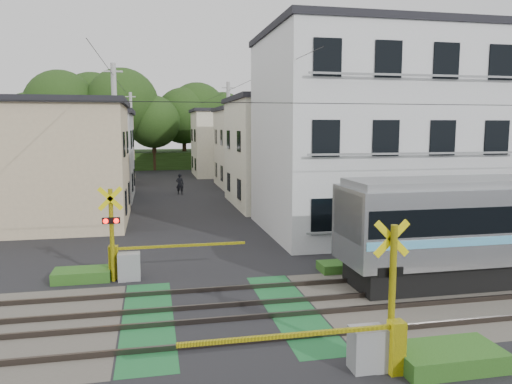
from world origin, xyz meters
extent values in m
plane|color=black|center=(0.00, 0.00, 0.00)|extent=(120.00, 120.00, 0.00)
cube|color=#47423A|center=(0.00, 0.00, 0.00)|extent=(120.00, 6.00, 0.00)
cube|color=black|center=(0.00, 0.00, 0.01)|extent=(5.20, 120.00, 0.00)
cube|color=#145126|center=(-1.90, 0.00, 0.01)|extent=(1.30, 6.00, 0.00)
cube|color=#145126|center=(1.90, 0.00, 0.01)|extent=(1.30, 6.00, 0.00)
cube|color=#3F3833|center=(0.00, -1.90, 0.07)|extent=(120.00, 0.08, 0.14)
cube|color=#3F3833|center=(0.00, -0.50, 0.07)|extent=(120.00, 0.08, 0.14)
cube|color=#3F3833|center=(0.00, 0.50, 0.07)|extent=(120.00, 0.08, 0.14)
cube|color=#3F3833|center=(0.00, 1.90, 0.07)|extent=(120.00, 0.08, 0.14)
cube|color=black|center=(6.38, 1.20, 0.27)|extent=(2.14, 1.97, 0.54)
cube|color=black|center=(4.02, 1.20, 2.31)|extent=(0.10, 2.15, 1.39)
cylinder|color=yellow|center=(3.00, -3.60, 1.50)|extent=(0.14, 0.14, 3.00)
cube|color=yellow|center=(3.00, -3.50, 2.70)|extent=(0.77, 0.05, 0.77)
cube|color=yellow|center=(3.00, -3.50, 2.70)|extent=(0.77, 0.05, 0.77)
cube|color=black|center=(3.00, -3.50, 2.00)|extent=(0.55, 0.05, 0.20)
sphere|color=#FF0C07|center=(2.84, -3.44, 2.00)|extent=(0.16, 0.16, 0.16)
sphere|color=#FF0C07|center=(3.16, -3.44, 2.00)|extent=(0.16, 0.16, 0.16)
cube|color=gray|center=(2.50, -3.60, 0.45)|extent=(0.70, 0.50, 0.90)
cube|color=yellow|center=(3.00, -3.85, 0.55)|extent=(0.30, 0.30, 1.10)
cube|color=yellow|center=(0.75, -3.85, 1.00)|extent=(4.20, 0.08, 0.08)
cylinder|color=yellow|center=(-3.00, 3.60, 1.50)|extent=(0.14, 0.14, 3.00)
cube|color=yellow|center=(-3.00, 3.50, 2.70)|extent=(0.77, 0.05, 0.77)
cube|color=yellow|center=(-3.00, 3.50, 2.70)|extent=(0.77, 0.05, 0.77)
cube|color=black|center=(-3.00, 3.50, 2.00)|extent=(0.55, 0.05, 0.20)
sphere|color=#FF0C07|center=(-3.16, 3.44, 2.00)|extent=(0.16, 0.16, 0.16)
sphere|color=#FF0C07|center=(-2.84, 3.44, 2.00)|extent=(0.16, 0.16, 0.16)
cube|color=gray|center=(-2.50, 3.60, 0.45)|extent=(0.70, 0.50, 0.90)
cube|color=yellow|center=(-3.00, 3.85, 0.55)|extent=(0.30, 0.30, 1.10)
cube|color=yellow|center=(-0.75, 3.85, 1.00)|extent=(4.20, 0.08, 0.08)
cube|color=silver|center=(8.50, 9.50, 4.50)|extent=(10.00, 8.00, 9.00)
cube|color=black|center=(8.50, 9.50, 9.15)|extent=(10.20, 8.16, 0.30)
cube|color=black|center=(4.80, 5.47, 1.50)|extent=(1.10, 0.06, 1.40)
cube|color=black|center=(7.25, 5.47, 1.50)|extent=(1.10, 0.06, 1.40)
cube|color=black|center=(9.70, 5.47, 1.50)|extent=(1.10, 0.06, 1.40)
cube|color=black|center=(12.15, 5.47, 1.50)|extent=(1.10, 0.06, 1.40)
cube|color=gray|center=(8.50, 5.25, 0.90)|extent=(9.00, 0.06, 0.08)
cube|color=black|center=(4.80, 5.47, 4.50)|extent=(1.10, 0.06, 1.40)
cube|color=black|center=(7.25, 5.47, 4.50)|extent=(1.10, 0.06, 1.40)
cube|color=black|center=(9.70, 5.47, 4.50)|extent=(1.10, 0.06, 1.40)
cube|color=black|center=(12.15, 5.47, 4.50)|extent=(1.10, 0.06, 1.40)
cube|color=gray|center=(8.50, 5.25, 3.90)|extent=(9.00, 0.06, 0.08)
cube|color=black|center=(4.80, 5.47, 7.50)|extent=(1.10, 0.06, 1.40)
cube|color=black|center=(7.25, 5.47, 7.50)|extent=(1.10, 0.06, 1.40)
cube|color=black|center=(9.70, 5.47, 7.50)|extent=(1.10, 0.06, 1.40)
cube|color=black|center=(12.15, 5.47, 7.50)|extent=(1.10, 0.06, 1.40)
cube|color=gray|center=(8.50, 5.25, 6.90)|extent=(9.00, 0.06, 0.08)
cube|color=#C6B08C|center=(-6.50, 14.00, 3.00)|extent=(7.00, 7.00, 6.00)
cube|color=black|center=(-6.50, 14.00, 6.15)|extent=(7.35, 7.35, 0.30)
cube|color=black|center=(-2.97, 12.25, 1.30)|extent=(0.06, 1.00, 1.20)
cube|color=black|center=(-2.97, 15.75, 1.30)|extent=(0.06, 1.00, 1.20)
cube|color=black|center=(-2.97, 12.25, 4.10)|extent=(0.06, 1.00, 1.20)
cube|color=black|center=(-2.97, 15.75, 4.10)|extent=(0.06, 1.00, 1.20)
cube|color=silver|center=(6.80, 18.00, 3.25)|extent=(7.00, 8.00, 6.50)
cube|color=black|center=(6.80, 18.00, 6.65)|extent=(7.35, 8.40, 0.30)
cube|color=black|center=(3.27, 16.00, 1.30)|extent=(0.06, 1.00, 1.20)
cube|color=black|center=(3.27, 20.00, 1.30)|extent=(0.06, 1.00, 1.20)
cube|color=black|center=(3.27, 16.00, 4.10)|extent=(0.06, 1.00, 1.20)
cube|color=black|center=(3.27, 20.00, 4.10)|extent=(0.06, 1.00, 1.20)
cube|color=#A8AAAD|center=(-7.00, 23.00, 2.90)|extent=(8.00, 7.00, 5.80)
cube|color=black|center=(-7.00, 23.00, 5.95)|extent=(8.40, 7.35, 0.30)
cube|color=black|center=(-2.97, 21.25, 1.30)|extent=(0.06, 1.00, 1.20)
cube|color=black|center=(-2.97, 24.75, 1.30)|extent=(0.06, 1.00, 1.20)
cube|color=black|center=(-2.97, 21.25, 4.10)|extent=(0.06, 1.00, 1.20)
cube|color=black|center=(-2.97, 24.75, 4.10)|extent=(0.06, 1.00, 1.20)
cube|color=beige|center=(7.20, 28.00, 3.10)|extent=(7.00, 7.00, 6.20)
cube|color=black|center=(7.20, 28.00, 6.35)|extent=(7.35, 7.35, 0.30)
cube|color=black|center=(3.67, 26.25, 1.30)|extent=(0.06, 1.00, 1.20)
cube|color=black|center=(3.67, 29.75, 1.30)|extent=(0.06, 1.00, 1.20)
cube|color=black|center=(3.67, 26.25, 4.10)|extent=(0.06, 1.00, 1.20)
cube|color=black|center=(3.67, 29.75, 4.10)|extent=(0.06, 1.00, 1.20)
cube|color=#C6B08C|center=(-6.80, 33.00, 3.00)|extent=(7.00, 8.00, 6.00)
cube|color=black|center=(-6.80, 33.00, 6.15)|extent=(7.35, 8.40, 0.30)
cube|color=black|center=(-3.27, 31.00, 1.30)|extent=(0.06, 1.00, 1.20)
cube|color=black|center=(-3.27, 35.00, 1.30)|extent=(0.06, 1.00, 1.20)
cube|color=black|center=(-3.27, 31.00, 4.10)|extent=(0.06, 1.00, 1.20)
cube|color=black|center=(-3.27, 35.00, 4.10)|extent=(0.06, 1.00, 1.20)
cube|color=beige|center=(6.50, 38.00, 3.20)|extent=(8.00, 7.00, 6.40)
cube|color=black|center=(6.50, 38.00, 6.55)|extent=(8.40, 7.35, 0.30)
cube|color=black|center=(2.47, 36.25, 1.30)|extent=(0.06, 1.00, 1.20)
cube|color=black|center=(2.47, 39.75, 1.30)|extent=(0.06, 1.00, 1.20)
cube|color=black|center=(2.47, 36.25, 4.10)|extent=(0.06, 1.00, 1.20)
cube|color=black|center=(2.47, 39.75, 4.10)|extent=(0.06, 1.00, 1.20)
cube|color=#213B13|center=(0.00, 50.00, 1.00)|extent=(40.00, 10.00, 2.00)
cylinder|color=#332114|center=(-14.25, 45.00, 2.15)|extent=(0.50, 0.50, 4.31)
sphere|color=#213B13|center=(-14.25, 45.00, 5.60)|extent=(6.03, 6.03, 6.03)
cylinder|color=#332114|center=(-11.28, 45.66, 2.77)|extent=(0.50, 0.50, 5.53)
sphere|color=#213B13|center=(-11.28, 45.66, 7.19)|extent=(7.75, 7.75, 7.75)
cylinder|color=#332114|center=(-8.49, 50.95, 2.86)|extent=(0.50, 0.50, 5.72)
sphere|color=#213B13|center=(-8.49, 50.95, 7.43)|extent=(8.01, 8.01, 8.01)
cylinder|color=#332114|center=(-4.71, 45.43, 2.85)|extent=(0.50, 0.50, 5.70)
sphere|color=#213B13|center=(-4.71, 45.43, 7.41)|extent=(7.98, 7.98, 7.98)
cylinder|color=#332114|center=(-1.37, 45.20, 2.11)|extent=(0.50, 0.50, 4.22)
sphere|color=#213B13|center=(-1.37, 45.20, 5.49)|extent=(5.91, 5.91, 5.91)
cylinder|color=#332114|center=(2.21, 48.43, 2.40)|extent=(0.50, 0.50, 4.80)
sphere|color=#213B13|center=(2.21, 48.43, 6.24)|extent=(6.72, 6.72, 6.72)
cylinder|color=#332114|center=(3.94, 49.54, 2.58)|extent=(0.50, 0.50, 5.16)
sphere|color=#213B13|center=(3.94, 49.54, 6.71)|extent=(7.23, 7.23, 7.23)
cylinder|color=#332114|center=(7.24, 50.82, 2.32)|extent=(0.50, 0.50, 4.65)
sphere|color=#213B13|center=(7.24, 50.82, 6.04)|extent=(6.51, 6.51, 6.51)
cylinder|color=#332114|center=(10.54, 50.17, 2.12)|extent=(0.50, 0.50, 4.24)
sphere|color=#213B13|center=(10.54, 50.17, 5.52)|extent=(5.94, 5.94, 5.94)
cylinder|color=#332114|center=(14.65, 46.37, 2.77)|extent=(0.50, 0.50, 5.53)
sphere|color=#213B13|center=(14.65, 46.37, 7.19)|extent=(7.75, 7.75, 7.75)
cube|color=black|center=(6.00, 1.20, 5.60)|extent=(60.00, 0.02, 0.02)
cylinder|color=#A5A5A0|center=(-3.40, 13.00, 4.00)|extent=(0.26, 0.26, 8.00)
cube|color=#A5A5A0|center=(-3.40, 13.00, 7.60)|extent=(0.90, 0.08, 0.08)
cylinder|color=#A5A5A0|center=(3.60, 22.00, 4.00)|extent=(0.26, 0.26, 8.00)
cube|color=#A5A5A0|center=(3.60, 22.00, 7.60)|extent=(0.90, 0.08, 0.08)
cylinder|color=#A5A5A0|center=(-3.40, 34.00, 4.00)|extent=(0.26, 0.26, 8.00)
cube|color=#A5A5A0|center=(-3.40, 34.00, 7.60)|extent=(0.90, 0.08, 0.08)
cube|color=black|center=(-3.40, 23.50, 7.40)|extent=(0.02, 42.00, 0.02)
cube|color=black|center=(3.60, 23.50, 7.40)|extent=(0.02, 42.00, 0.02)
imported|color=black|center=(0.28, 24.04, 0.77)|extent=(0.63, 0.49, 1.54)
cube|color=#2D5E1E|center=(4.20, -3.80, 0.20)|extent=(2.20, 1.20, 0.40)
cube|color=#2D5E1E|center=(-4.00, 3.90, 0.18)|extent=(1.80, 1.00, 0.36)
cube|color=#2D5E1E|center=(4.60, 3.20, 0.15)|extent=(1.50, 0.90, 0.30)
camera|label=1|loc=(-1.70, -12.56, 4.94)|focal=35.00mm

